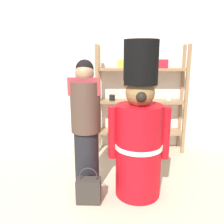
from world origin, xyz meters
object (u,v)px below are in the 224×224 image
(teddy_bear_guard, at_px, (139,133))
(shopping_bag, at_px, (89,190))
(person_shopper, at_px, (86,126))
(merchandise_shelf, at_px, (141,99))

(teddy_bear_guard, height_order, shopping_bag, teddy_bear_guard)
(person_shopper, xyz_separation_m, shopping_bag, (0.05, -0.29, -0.67))
(merchandise_shelf, xyz_separation_m, teddy_bear_guard, (-0.14, -1.38, -0.14))
(merchandise_shelf, relative_size, teddy_bear_guard, 1.00)
(merchandise_shelf, relative_size, person_shopper, 1.13)
(teddy_bear_guard, bearing_deg, person_shopper, 171.17)
(merchandise_shelf, distance_m, shopping_bag, 1.88)
(teddy_bear_guard, bearing_deg, shopping_bag, -161.22)
(teddy_bear_guard, bearing_deg, merchandise_shelf, 84.08)
(merchandise_shelf, xyz_separation_m, shopping_bag, (-0.71, -1.57, -0.76))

